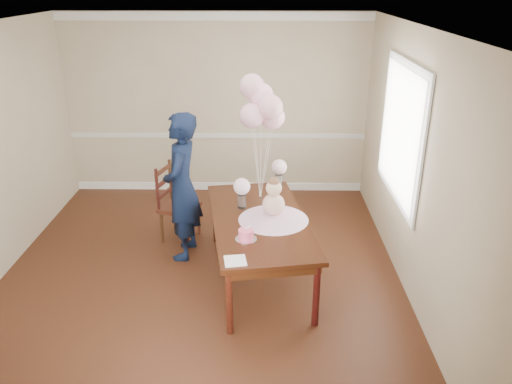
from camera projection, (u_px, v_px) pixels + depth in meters
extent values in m
cube|color=black|center=(201.00, 275.00, 5.70)|extent=(4.50, 5.00, 0.00)
cube|color=white|center=(188.00, 27.00, 4.63)|extent=(4.50, 5.00, 0.02)
cube|color=tan|center=(217.00, 106.00, 7.46)|extent=(4.50, 0.02, 2.70)
cube|color=tan|center=(140.00, 313.00, 2.87)|extent=(4.50, 0.02, 2.70)
cube|color=tan|center=(413.00, 165.00, 5.13)|extent=(0.02, 5.00, 2.70)
cube|color=silver|center=(217.00, 136.00, 7.63)|extent=(4.50, 0.02, 0.07)
cube|color=white|center=(214.00, 16.00, 6.94)|extent=(4.50, 0.02, 0.12)
cube|color=white|center=(219.00, 186.00, 7.96)|extent=(4.50, 0.02, 0.12)
cube|color=silver|center=(401.00, 132.00, 5.51)|extent=(0.02, 1.66, 1.56)
cube|color=white|center=(399.00, 132.00, 5.51)|extent=(0.01, 1.50, 1.40)
cube|color=black|center=(259.00, 220.00, 5.37)|extent=(1.29, 2.11, 0.05)
cube|color=black|center=(259.00, 226.00, 5.40)|extent=(1.18, 2.00, 0.10)
cylinder|color=black|center=(229.00, 302.00, 4.64)|extent=(0.08, 0.08, 0.69)
cylinder|color=black|center=(316.00, 295.00, 4.75)|extent=(0.08, 0.08, 0.69)
cylinder|color=black|center=(216.00, 217.00, 6.29)|extent=(0.08, 0.08, 0.69)
cylinder|color=black|center=(280.00, 213.00, 6.40)|extent=(0.08, 0.08, 0.69)
cone|color=#DBA2C1|center=(273.00, 215.00, 5.32)|extent=(0.86, 0.86, 0.10)
sphere|color=pink|center=(274.00, 204.00, 5.27)|extent=(0.24, 0.24, 0.24)
sphere|color=beige|center=(274.00, 188.00, 5.19)|extent=(0.17, 0.17, 0.17)
sphere|color=brown|center=(274.00, 183.00, 5.17)|extent=(0.12, 0.12, 0.12)
cylinder|color=silver|center=(246.00, 239.00, 4.93)|extent=(0.25, 0.25, 0.01)
cylinder|color=#F94E77|center=(246.00, 234.00, 4.91)|extent=(0.17, 0.17, 0.10)
sphere|color=white|center=(246.00, 228.00, 4.88)|extent=(0.03, 0.03, 0.03)
sphere|color=white|center=(249.00, 227.00, 4.90)|extent=(0.03, 0.03, 0.03)
cylinder|color=silver|center=(242.00, 201.00, 5.58)|extent=(0.11, 0.11, 0.16)
sphere|color=#FFD5DD|center=(242.00, 187.00, 5.51)|extent=(0.19, 0.19, 0.19)
cylinder|color=white|center=(279.00, 181.00, 6.14)|extent=(0.11, 0.11, 0.16)
sphere|color=#FFD5DE|center=(279.00, 167.00, 6.07)|extent=(0.19, 0.19, 0.19)
cube|color=white|center=(235.00, 261.00, 4.55)|extent=(0.23, 0.23, 0.01)
cylinder|color=silver|center=(260.00, 197.00, 5.86)|extent=(0.05, 0.05, 0.02)
sphere|color=#EEA8BD|center=(252.00, 116.00, 5.46)|extent=(0.28, 0.28, 0.28)
sphere|color=#EEA8B5|center=(270.00, 107.00, 5.41)|extent=(0.28, 0.28, 0.28)
sphere|color=#FEB4CF|center=(261.00, 95.00, 5.49)|extent=(0.28, 0.28, 0.28)
sphere|color=#E9A5B7|center=(252.00, 86.00, 5.46)|extent=(0.28, 0.28, 0.28)
sphere|color=#F6AEBF|center=(273.00, 117.00, 5.59)|extent=(0.28, 0.28, 0.28)
cylinder|color=white|center=(256.00, 164.00, 5.69)|extent=(0.09, 0.02, 0.83)
cylinder|color=white|center=(265.00, 160.00, 5.66)|extent=(0.11, 0.04, 0.92)
cylinder|color=white|center=(261.00, 154.00, 5.71)|extent=(0.01, 0.10, 1.03)
cylinder|color=white|center=(256.00, 150.00, 5.69)|extent=(0.10, 0.09, 1.12)
cylinder|color=white|center=(266.00, 164.00, 5.76)|extent=(0.13, 0.09, 0.77)
cube|color=#3C1A10|center=(180.00, 207.00, 6.33)|extent=(0.54, 0.54, 0.05)
cylinder|color=#341C0E|center=(162.00, 227.00, 6.32)|extent=(0.05, 0.05, 0.42)
cylinder|color=#3A140F|center=(187.00, 231.00, 6.22)|extent=(0.05, 0.05, 0.42)
cylinder|color=#311B0D|center=(174.00, 216.00, 6.63)|extent=(0.05, 0.05, 0.42)
cylinder|color=#3E1A11|center=(199.00, 219.00, 6.53)|extent=(0.05, 0.05, 0.42)
cylinder|color=#34110E|center=(157.00, 190.00, 6.12)|extent=(0.05, 0.05, 0.55)
cylinder|color=#321B0D|center=(171.00, 180.00, 6.43)|extent=(0.05, 0.05, 0.55)
cube|color=black|center=(165.00, 193.00, 6.32)|extent=(0.14, 0.38, 0.05)
cube|color=#3A1510|center=(164.00, 182.00, 6.26)|extent=(0.14, 0.38, 0.05)
cube|color=#38190F|center=(163.00, 170.00, 6.20)|extent=(0.14, 0.38, 0.05)
imported|color=black|center=(182.00, 187.00, 5.79)|extent=(0.48, 0.68, 1.77)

